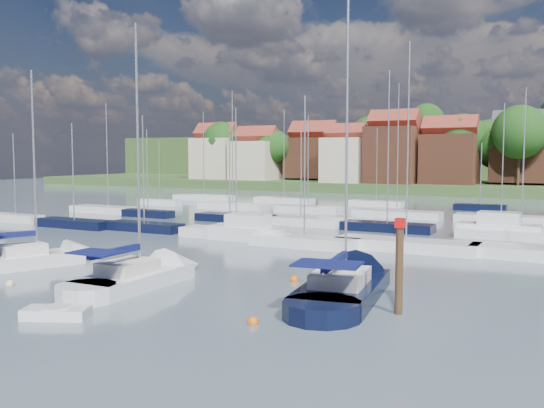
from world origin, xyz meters
The scene contains 12 objects.
ground centered at (0.00, 40.00, 0.00)m, with size 260.00×260.00×0.00m, color #4E606A.
sailboat_left centered at (-11.33, 3.61, 0.36)m, with size 6.24×10.38×13.82m.
sailboat_centre centered at (-1.70, 2.50, 0.35)m, with size 3.25×11.64×15.75m.
sailboat_navy centered at (9.27, 5.83, 0.35)m, with size 5.54×13.84×18.55m.
tender centered at (-0.45, -5.57, 0.24)m, with size 3.17×2.41×0.62m.
timber_piling centered at (12.93, 2.30, 1.34)m, with size 0.40×0.40×6.71m.
buoy_c centered at (-7.94, -2.01, 0.00)m, with size 0.50×0.50×0.50m, color beige.
buoy_d centered at (-1.38, -3.57, 0.00)m, with size 0.53×0.53×0.53m, color beige.
buoy_e centered at (5.59, 6.50, 0.00)m, with size 0.55×0.55×0.55m, color #D85914.
buoy_f centered at (7.83, -2.29, 0.00)m, with size 0.51×0.51×0.51m, color #D85914.
marina_field centered at (1.91, 35.15, 0.43)m, with size 79.62×41.41×15.93m.
far_shore_town centered at (2.23, 132.67, 4.61)m, with size 212.46×90.00×22.27m.
Camera 1 is at (20.55, -24.61, 7.34)m, focal length 40.00 mm.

